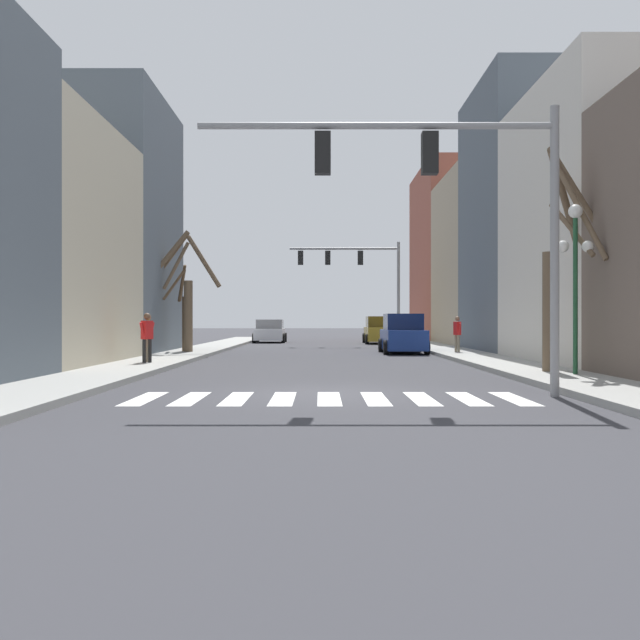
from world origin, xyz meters
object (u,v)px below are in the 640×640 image
Objects in this scene: car_at_intersection at (271,332)px; street_tree_left_mid at (184,291)px; pedestrian_near_right_corner at (458,331)px; traffic_signal_far at (359,269)px; traffic_signal_near at (447,184)px; street_tree_right_mid at (184,311)px; car_parked_left_near at (380,331)px; pedestrian_on_right_sidewalk at (149,333)px; street_tree_left_near at (561,268)px; pedestrian_crossing_street at (148,333)px; street_lamp_right_corner at (576,254)px; car_parked_left_mid at (404,335)px.

street_tree_left_mid reaches higher than car_at_intersection.
traffic_signal_far is at bearing 0.50° from pedestrian_near_right_corner.
traffic_signal_near is 1.89× the size of street_tree_right_mid.
street_tree_left_mid is (-2.55, -18.21, 2.04)m from car_at_intersection.
street_tree_right_mid is at bearing 171.41° from car_at_intersection.
car_parked_left_near is 3.08× the size of pedestrian_on_right_sidewalk.
pedestrian_near_right_corner is (2.10, -16.19, 0.25)m from car_parked_left_near.
street_tree_left_near is 1.58× the size of street_tree_right_mid.
traffic_signal_near is at bearing -127.37° from street_tree_left_near.
pedestrian_crossing_street is at bearing 158.81° from car_parked_left_near.
traffic_signal_near is 36.39m from car_at_intersection.
street_lamp_right_corner is at bearing -116.33° from pedestrian_on_right_sidewalk.
street_tree_left_near is (2.61, -28.41, 2.11)m from car_parked_left_near.
car_parked_left_near is at bearing 87.77° from traffic_signal_near.
street_tree_left_near reaches higher than street_tree_right_mid.
pedestrian_crossing_street is (-7.86, -20.54, -3.49)m from traffic_signal_far.
traffic_signal_far reaches higher than pedestrian_crossing_street.
street_tree_left_near is at bearing -174.76° from car_parked_left_near.
street_tree_right_mid is (-2.66, -17.58, 1.19)m from car_at_intersection.
pedestrian_crossing_street is 1.04× the size of pedestrian_near_right_corner.
street_lamp_right_corner is at bearing 166.61° from pedestrian_near_right_corner.
car_parked_left_near is at bearing 95.24° from street_tree_left_near.
traffic_signal_near is 29.76m from traffic_signal_far.
traffic_signal_far is 25.04m from street_tree_left_near.
street_lamp_right_corner is 2.81× the size of pedestrian_near_right_corner.
car_parked_left_mid is 1.18× the size of street_tree_right_mid.
traffic_signal_near reaches higher than street_lamp_right_corner.
car_parked_left_near is (-2.69, 29.39, -2.40)m from street_lamp_right_corner.
pedestrian_near_right_corner is 0.29× the size of street_tree_left_mid.
car_at_intersection is (-5.66, 5.98, -3.86)m from traffic_signal_far.
street_tree_left_near is at bearing -80.38° from traffic_signal_far.
pedestrian_near_right_corner is 0.40× the size of street_tree_right_mid.
traffic_signal_near reaches higher than pedestrian_crossing_street.
street_tree_left_mid reaches higher than pedestrian_crossing_street.
car_parked_left_near is at bearing -0.09° from car_parked_left_mid.
pedestrian_crossing_street is 14.11m from pedestrian_near_right_corner.
traffic_signal_far is 9.10m from car_at_intersection.
traffic_signal_near is 17.96m from pedestrian_near_right_corner.
traffic_signal_near is 33.74m from car_parked_left_near.
car_parked_left_mid is (-2.71, 15.22, -2.38)m from street_lamp_right_corner.
car_parked_left_mid is at bearing 86.21° from traffic_signal_near.
street_lamp_right_corner is 2.70× the size of pedestrian_crossing_street.
street_lamp_right_corner is at bearing -85.00° from street_tree_left_near.
traffic_signal_near is 19.53m from street_tree_left_mid.
pedestrian_on_right_sidewalk is 13.11m from street_tree_left_near.
pedestrian_on_right_sidewalk is at bearing 174.95° from car_at_intersection.
street_tree_left_near reaches higher than car_parked_left_mid.
pedestrian_on_right_sidewalk is at bearing 38.03° from pedestrian_crossing_street.
pedestrian_near_right_corner is 12.04m from street_tree_right_mid.
street_tree_left_mid reaches higher than pedestrian_on_right_sidewalk.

